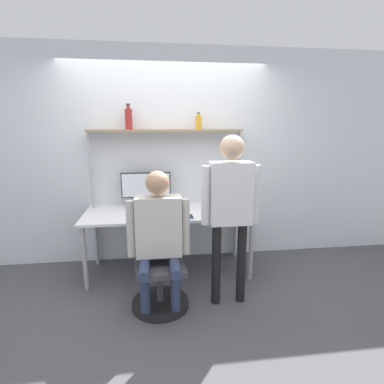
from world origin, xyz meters
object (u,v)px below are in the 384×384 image
Objects in this scene: monitor at (146,187)px; person_standing at (231,200)px; bottle_amber at (198,122)px; bottle_red at (129,119)px; cell_phone at (190,216)px; person_seated at (159,230)px; laptop at (163,211)px; office_chair at (159,279)px.

monitor is 0.36× the size of person_standing.
bottle_red is at bearing -180.00° from bottle_amber.
person_seated is at bearing -125.20° from cell_phone.
person_seated reaches higher than cell_phone.
bottle_red reaches higher than person_standing.
cell_phone is at bearing -108.05° from bottle_amber.
laptop is at bearing 83.27° from person_seated.
bottle_red is (-0.37, 0.48, 1.01)m from laptop.
person_seated reaches higher than monitor.
office_chair is 0.54× the size of person_standing.
office_chair is at bearing -128.09° from cell_phone.
cell_phone is 1.37m from bottle_red.
bottle_red is at bearing 127.97° from laptop.
monitor is 1.30m from person_standing.
laptop is 0.87m from person_standing.
office_chair is at bearing 176.29° from person_standing.
bottle_amber is at bearing 98.43° from person_standing.
bottle_amber is at bearing 61.73° from office_chair.
monitor is 1.02m from bottle_amber.
person_standing is at bearing -3.71° from office_chair.
cell_phone is 1.17m from bottle_amber.
laptop is 0.75m from office_chair.
bottle_amber is (0.66, 0.02, 0.78)m from monitor.
bottle_amber reaches higher than person_standing.
person_seated is (-0.07, -0.56, -0.03)m from laptop.
bottle_amber is (0.46, 0.48, 0.97)m from laptop.
bottle_amber reaches higher than person_seated.
bottle_red reaches higher than bottle_amber.
monitor is 0.68× the size of office_chair.
laptop is (0.20, -0.46, -0.19)m from monitor.
person_standing is (0.69, -0.04, 0.79)m from office_chair.
monitor is 2.04× the size of bottle_red.
laptop is 1.08× the size of bottle_red.
monitor is at bearing 133.29° from cell_phone.
office_chair reaches higher than cell_phone.
person_seated is at bearing -84.02° from office_chair.
monitor is 0.45× the size of person_seated.
person_standing is at bearing -0.01° from person_seated.
monitor is at bearing 113.05° from laptop.
laptop is 1.60× the size of bottle_amber.
laptop is at bearing -52.03° from bottle_red.
laptop reaches higher than office_chair.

